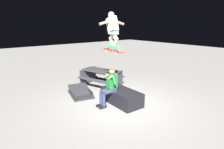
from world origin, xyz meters
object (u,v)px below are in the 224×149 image
Objects in this scene: person_sitting_on_ledge at (109,85)px; kicker_ramp at (81,93)px; ledge_box_main at (122,97)px; skater_airborne at (113,28)px; skateboard at (113,51)px; picnic_table_back at (101,75)px.

person_sitting_on_ledge is 0.97× the size of kicker_ramp.
skater_airborne is (0.04, 0.38, 2.36)m from ledge_box_main.
skateboard is 0.51× the size of picnic_table_back.
skater_airborne is (0.06, -0.01, 0.69)m from skateboard.
kicker_ramp is 1.45m from picnic_table_back.
skateboard reaches higher than ledge_box_main.
skateboard is at bearing 92.64° from ledge_box_main.
person_sitting_on_ledge is at bearing 13.84° from skateboard.
ledge_box_main is at bearing -155.05° from kicker_ramp.
kicker_ramp is 0.67× the size of picnic_table_back.
person_sitting_on_ledge is 1.63m from kicker_ramp.
person_sitting_on_ledge is 0.65× the size of picnic_table_back.
kicker_ramp is at bearing 12.15° from person_sitting_on_ledge.
skateboard is at bearing 154.65° from picnic_table_back.
person_sitting_on_ledge reaches higher than kicker_ramp.
skateboard is (-0.16, -0.04, 1.19)m from person_sitting_on_ledge.
ledge_box_main is 1.47× the size of skateboard.
person_sitting_on_ledge is at bearing -167.85° from kicker_ramp.
kicker_ramp is at bearing 13.03° from skater_airborne.
person_sitting_on_ledge is 1.27× the size of skateboard.
person_sitting_on_ledge is (0.14, 0.43, 0.49)m from ledge_box_main.
skater_airborne is 3.00m from kicker_ramp.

